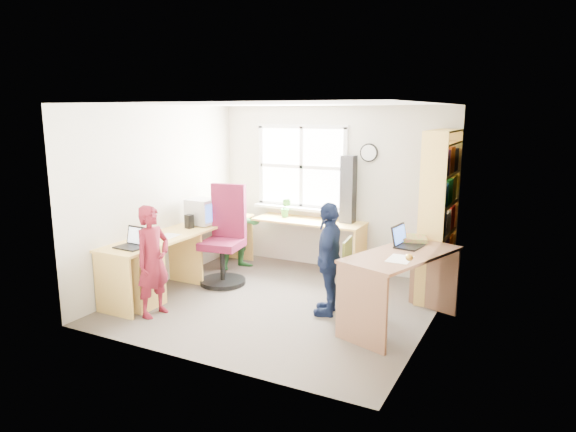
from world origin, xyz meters
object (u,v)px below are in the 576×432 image
Objects in this scene: person_red at (153,261)px; potted_plant at (286,208)px; l_desk at (178,260)px; crt_monitor at (202,212)px; laptop_right at (405,241)px; right_desk at (401,273)px; bookshelf at (439,218)px; wooden_chair at (357,278)px; cd_tower at (348,189)px; swivel_chair at (225,241)px; person_green at (241,227)px; person_navy at (329,259)px; laptop_left at (133,243)px.

potted_plant is at bearing -5.34° from person_red.
l_desk is at bearing -110.78° from potted_plant.
crt_monitor is 1.02× the size of laptop_right.
bookshelf is at bearing 101.50° from right_desk.
l_desk is 3.35m from bookshelf.
person_red reaches higher than laptop_right.
cd_tower is (-0.72, 1.62, 0.72)m from wooden_chair.
wooden_chair is at bearing -21.90° from swivel_chair.
potted_plant is (0.82, 0.99, -0.04)m from crt_monitor.
person_green reaches higher than l_desk.
swivel_chair reaches higher than person_red.
crt_monitor reaches higher than potted_plant.
swivel_chair is at bearing -163.26° from bookshelf.
person_red is 0.98× the size of person_navy.
crt_monitor is (-0.16, 0.75, 0.48)m from l_desk.
person_red is at bearing -116.68° from cd_tower.
person_green is at bearing 177.63° from right_desk.
potted_plant is (0.66, 1.73, 0.44)m from l_desk.
laptop_right is at bearing -44.34° from cd_tower.
person_red is (0.20, -0.69, 0.19)m from l_desk.
person_green is (-2.21, 1.11, 0.12)m from wooden_chair.
wooden_chair is at bearing -9.31° from crt_monitor.
person_green reaches higher than potted_plant.
cd_tower reaches higher than person_green.
bookshelf reaches higher than swivel_chair.
crt_monitor is (-0.43, 0.08, 0.36)m from swivel_chair.
cd_tower reaches higher than right_desk.
right_desk is 1.27m from bookshelf.
right_desk is 4.47× the size of laptop_left.
swivel_chair is 1.36m from laptop_left.
crt_monitor is at bearing 19.49° from person_red.
right_desk is 0.41m from laptop_right.
person_red reaches higher than right_desk.
person_green reaches higher than laptop_right.
cd_tower reaches higher than laptop_right.
l_desk is 2.20× the size of swivel_chair.
right_desk is 1.19× the size of person_navy.
cd_tower is 3.26× the size of potted_plant.
laptop_right is at bearing -58.39° from person_red.
potted_plant is 2.48m from person_red.
laptop_left is at bearing -80.54° from person_navy.
wooden_chair reaches higher than l_desk.
swivel_chair is at bearing -170.16° from right_desk.
person_navy is (0.36, -1.55, -0.57)m from cd_tower.
right_desk is at bearing -17.68° from swivel_chair.
laptop_left is (0.01, -1.36, -0.13)m from crt_monitor.
person_red is (-1.42, -2.51, -0.59)m from cd_tower.
person_navy is at bearing -22.18° from swivel_chair.
person_red is at bearing -8.83° from laptop_left.
laptop_left is at bearing -86.48° from crt_monitor.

